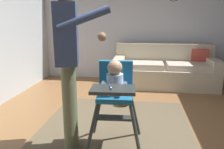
{
  "coord_description": "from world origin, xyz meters",
  "views": [
    {
      "loc": [
        0.07,
        -2.3,
        1.35
      ],
      "look_at": [
        -0.23,
        -0.08,
        0.8
      ],
      "focal_mm": 35.72,
      "sensor_mm": 36.0,
      "label": 1
    }
  ],
  "objects_px": {
    "couch": "(164,70)",
    "toy_ball_second": "(124,99)",
    "high_chair": "(115,88)",
    "adult_standing": "(69,61)"
  },
  "relations": [
    {
      "from": "couch",
      "to": "toy_ball_second",
      "type": "height_order",
      "value": "couch"
    },
    {
      "from": "couch",
      "to": "high_chair",
      "type": "xyz_separation_m",
      "value": [
        -0.75,
        -2.47,
        0.34
      ]
    },
    {
      "from": "high_chair",
      "to": "toy_ball_second",
      "type": "distance_m",
      "value": 1.34
    },
    {
      "from": "adult_standing",
      "to": "toy_ball_second",
      "type": "bearing_deg",
      "value": 57.38
    },
    {
      "from": "toy_ball_second",
      "to": "adult_standing",
      "type": "bearing_deg",
      "value": -108.93
    },
    {
      "from": "high_chair",
      "to": "adult_standing",
      "type": "xyz_separation_m",
      "value": [
        -0.45,
        -0.11,
        0.29
      ]
    },
    {
      "from": "couch",
      "to": "high_chair",
      "type": "relative_size",
      "value": 2.14
    },
    {
      "from": "high_chair",
      "to": "adult_standing",
      "type": "distance_m",
      "value": 0.54
    },
    {
      "from": "high_chair",
      "to": "adult_standing",
      "type": "bearing_deg",
      "value": -79.68
    },
    {
      "from": "adult_standing",
      "to": "high_chair",
      "type": "bearing_deg",
      "value": -0.31
    }
  ]
}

